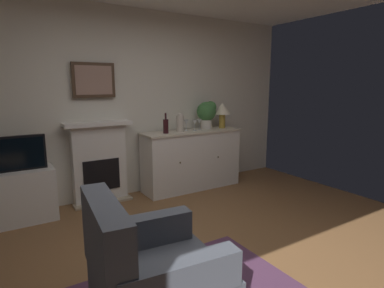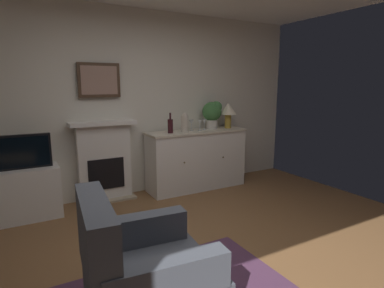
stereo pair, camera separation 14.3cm
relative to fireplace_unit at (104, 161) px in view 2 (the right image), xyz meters
name	(u,v)px [view 2 (the right image)]	position (x,y,z in m)	size (l,w,h in m)	color
ground_plane	(219,271)	(0.46, -2.14, -0.60)	(5.55, 4.60, 0.10)	brown
wall_rear	(131,104)	(0.46, 0.13, 0.76)	(5.55, 0.06, 2.62)	silver
fireplace_unit	(104,161)	(0.00, 0.00, 0.00)	(0.87, 0.30, 1.10)	white
framed_picture	(99,80)	(0.00, 0.05, 1.09)	(0.55, 0.04, 0.45)	#473323
sideboard_cabinet	(197,159)	(1.36, -0.18, -0.10)	(1.55, 0.49, 0.90)	white
table_lamp	(228,111)	(1.93, -0.18, 0.63)	(0.26, 0.26, 0.40)	#B79338
wine_bottle	(170,126)	(0.90, -0.22, 0.46)	(0.08, 0.08, 0.29)	#331419
wine_glass_left	(191,123)	(1.28, -0.15, 0.47)	(0.07, 0.07, 0.16)	silver
wine_glass_center	(200,123)	(1.39, -0.22, 0.47)	(0.07, 0.07, 0.16)	silver
wine_glass_right	(205,122)	(1.50, -0.17, 0.47)	(0.07, 0.07, 0.16)	silver
vase_decorative	(185,123)	(1.13, -0.23, 0.49)	(0.11, 0.11, 0.28)	beige
tv_cabinet	(26,193)	(-0.98, -0.16, -0.24)	(0.75, 0.42, 0.62)	white
tv_set	(22,152)	(-0.98, -0.19, 0.27)	(0.62, 0.07, 0.40)	black
potted_plant_small	(213,112)	(1.67, -0.13, 0.61)	(0.30, 0.30, 0.43)	beige
armchair	(142,274)	(-0.38, -2.48, -0.17)	(0.88, 0.84, 0.92)	#474C56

